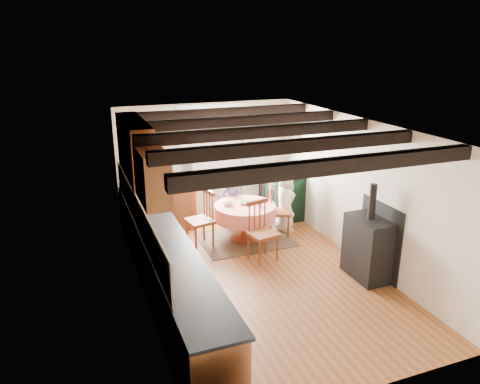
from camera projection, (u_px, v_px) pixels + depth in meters
name	position (u px, v px, depth m)	size (l,w,h in m)	color
floor	(258.00, 275.00, 7.28)	(3.60, 5.50, 0.00)	#985627
ceiling	(260.00, 126.00, 6.52)	(3.60, 5.50, 0.00)	white
wall_back	(206.00, 162.00, 9.34)	(3.60, 0.00, 2.40)	silver
wall_front	(369.00, 294.00, 4.46)	(3.60, 0.00, 2.40)	silver
wall_left	(139.00, 220.00, 6.29)	(0.00, 5.50, 2.40)	silver
wall_right	(359.00, 191.00, 7.51)	(0.00, 5.50, 2.40)	silver
beam_a	(335.00, 166.00, 4.78)	(3.60, 0.16, 0.16)	black
beam_b	(291.00, 146.00, 5.66)	(3.60, 0.16, 0.16)	black
beam_c	(260.00, 132.00, 6.55)	(3.60, 0.16, 0.16)	black
beam_d	(236.00, 121.00, 7.44)	(3.60, 0.16, 0.16)	black
beam_e	(217.00, 113.00, 8.32)	(3.60, 0.16, 0.16)	black
splash_left	(137.00, 213.00, 6.56)	(0.02, 4.50, 0.55)	beige
splash_back	(158.00, 167.00, 8.98)	(1.40, 0.02, 0.55)	beige
base_cabinet_left	(164.00, 266.00, 6.63)	(0.60, 5.30, 0.88)	brown
base_cabinet_back	(160.00, 208.00, 8.96)	(1.30, 0.60, 0.88)	brown
worktop_left	(163.00, 237.00, 6.49)	(0.64, 5.30, 0.04)	black
worktop_back	(159.00, 186.00, 8.79)	(1.30, 0.64, 0.04)	black
wall_cabinet_glass	(135.00, 148.00, 7.18)	(0.34, 1.80, 0.90)	brown
wall_cabinet_solid	(152.00, 176.00, 5.86)	(0.34, 0.90, 0.70)	brown
window_frame	(211.00, 142.00, 9.23)	(1.34, 0.03, 1.54)	white
window_pane	(211.00, 142.00, 9.24)	(1.20, 0.01, 1.40)	white
curtain_left	(172.00, 171.00, 9.03)	(0.35, 0.10, 2.10)	beige
curtain_right	(251.00, 163.00, 9.60)	(0.35, 0.10, 2.10)	beige
curtain_rod	(211.00, 113.00, 8.97)	(0.03, 0.03, 2.00)	black
wall_picture	(294.00, 136.00, 9.38)	(0.04, 0.50, 0.60)	gold
wall_plate	(254.00, 134.00, 9.51)	(0.30, 0.30, 0.02)	silver
rug	(245.00, 239.00, 8.59)	(1.68, 1.30, 0.01)	#351E1B
dining_table	(245.00, 222.00, 8.48)	(1.14, 1.14, 0.69)	#C96554
chair_near	(263.00, 232.00, 7.62)	(0.44, 0.46, 1.03)	brown
chair_left	(200.00, 219.00, 8.15)	(0.45, 0.47, 1.05)	brown
chair_right	(279.00, 210.00, 8.67)	(0.42, 0.44, 0.99)	brown
aga_range	(280.00, 193.00, 9.64)	(0.69, 1.06, 0.98)	black
cast_iron_stove	(369.00, 232.00, 6.99)	(0.46, 0.77, 1.54)	black
child_far	(231.00, 201.00, 8.97)	(0.41, 0.27, 1.12)	#474A77
child_right	(285.00, 201.00, 8.84)	(0.59, 0.38, 1.20)	silver
bowl_a	(245.00, 202.00, 8.43)	(0.22, 0.22, 0.05)	silver
bowl_b	(228.00, 204.00, 8.35)	(0.19, 0.19, 0.06)	silver
cup	(260.00, 204.00, 8.30)	(0.10, 0.10, 0.09)	silver
canister_tall	(142.00, 178.00, 8.72)	(0.15, 0.15, 0.27)	#262628
canister_wide	(164.00, 178.00, 8.84)	(0.19, 0.19, 0.21)	#262628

